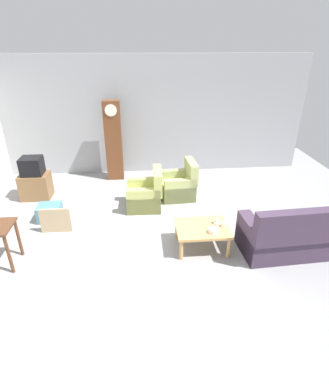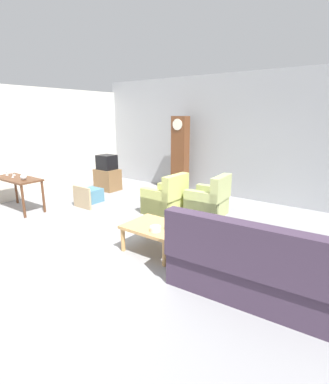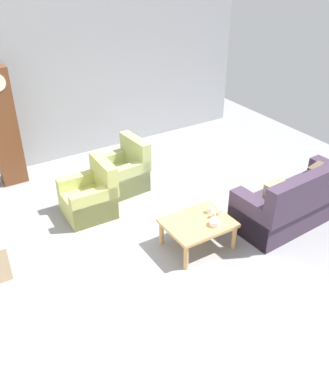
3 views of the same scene
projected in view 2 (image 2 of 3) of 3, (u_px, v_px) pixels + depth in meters
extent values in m
plane|color=gray|center=(140.00, 235.00, 5.49)|extent=(10.40, 10.40, 0.00)
cube|color=#9EA0A5|center=(227.00, 137.00, 7.88)|extent=(8.40, 0.16, 3.20)
cube|color=silver|center=(29.00, 143.00, 7.85)|extent=(0.12, 6.40, 2.88)
cube|color=#423347|center=(256.00, 278.00, 3.64)|extent=(2.14, 0.96, 0.44)
cube|color=#423347|center=(250.00, 250.00, 3.22)|extent=(2.11, 0.32, 0.60)
cube|color=#423347|center=(190.00, 250.00, 4.11)|extent=(0.29, 0.85, 0.68)
cube|color=brown|center=(302.00, 257.00, 3.33)|extent=(0.38, 0.20, 0.36)
cube|color=#9E8966|center=(222.00, 238.00, 3.84)|extent=(0.37, 0.14, 0.36)
cube|color=#B7BC66|center=(164.00, 204.00, 6.69)|extent=(0.78, 0.78, 0.40)
cube|color=#B7BC66|center=(176.00, 187.00, 6.38)|extent=(0.20, 0.76, 0.52)
cube|color=#B7BC66|center=(172.00, 197.00, 6.89)|extent=(0.76, 0.18, 0.60)
cube|color=#B7BC66|center=(156.00, 203.00, 6.43)|extent=(0.76, 0.18, 0.60)
cube|color=tan|center=(206.00, 206.00, 6.55)|extent=(0.81, 0.81, 0.40)
cube|color=tan|center=(221.00, 188.00, 6.27)|extent=(0.23, 0.77, 0.52)
cube|color=tan|center=(212.00, 199.00, 6.77)|extent=(0.77, 0.21, 0.60)
cube|color=tan|center=(201.00, 205.00, 6.28)|extent=(0.77, 0.21, 0.60)
cube|color=tan|center=(155.00, 227.00, 4.77)|extent=(0.96, 0.76, 0.05)
cylinder|color=tan|center=(123.00, 240.00, 4.82)|extent=(0.07, 0.07, 0.39)
cylinder|color=tan|center=(165.00, 254.00, 4.33)|extent=(0.07, 0.07, 0.39)
cylinder|color=tan|center=(148.00, 228.00, 5.32)|extent=(0.07, 0.07, 0.39)
cylinder|color=tan|center=(188.00, 239.00, 4.83)|extent=(0.07, 0.07, 0.39)
cube|color=#56331E|center=(17.00, 179.00, 6.76)|extent=(1.30, 0.56, 0.04)
cylinder|color=#56331E|center=(23.00, 202.00, 6.33)|extent=(0.06, 0.06, 0.73)
cylinder|color=#56331E|center=(16.00, 189.00, 7.39)|extent=(0.06, 0.06, 0.73)
cylinder|color=#56331E|center=(43.00, 197.00, 6.69)|extent=(0.06, 0.06, 0.73)
cube|color=brown|center=(180.00, 155.00, 8.26)|extent=(0.44, 0.28, 2.13)
cylinder|color=silver|center=(177.00, 124.00, 7.92)|extent=(0.30, 0.02, 0.30)
cube|color=brown|center=(108.00, 180.00, 8.71)|extent=(0.68, 0.52, 0.62)
cube|color=black|center=(107.00, 162.00, 8.58)|extent=(0.48, 0.44, 0.42)
cube|color=tan|center=(82.00, 198.00, 7.01)|extent=(0.60, 0.05, 0.52)
cube|color=teal|center=(92.00, 195.00, 7.56)|extent=(0.47, 0.43, 0.34)
sphere|color=silver|center=(23.00, 177.00, 6.52)|extent=(0.14, 0.14, 0.14)
cylinder|color=white|center=(175.00, 229.00, 4.52)|extent=(0.09, 0.09, 0.08)
cylinder|color=silver|center=(167.00, 227.00, 4.58)|extent=(0.08, 0.08, 0.09)
cylinder|color=beige|center=(173.00, 225.00, 4.67)|extent=(0.08, 0.08, 0.09)
cylinder|color=white|center=(155.00, 229.00, 4.51)|extent=(0.17, 0.17, 0.08)
cylinder|color=silver|center=(7.00, 175.00, 7.01)|extent=(0.07, 0.07, 0.02)
cylinder|color=silver|center=(7.00, 173.00, 7.00)|extent=(0.01, 0.01, 0.08)
cone|color=silver|center=(6.00, 170.00, 6.98)|extent=(0.08, 0.08, 0.08)
cylinder|color=silver|center=(14.00, 175.00, 7.01)|extent=(0.07, 0.07, 0.02)
cylinder|color=silver|center=(14.00, 173.00, 6.99)|extent=(0.01, 0.01, 0.08)
cone|color=silver|center=(14.00, 170.00, 6.97)|extent=(0.08, 0.08, 0.08)
cylinder|color=silver|center=(13.00, 177.00, 6.77)|extent=(0.06, 0.06, 0.02)
cylinder|color=silver|center=(13.00, 175.00, 6.75)|extent=(0.01, 0.01, 0.09)
cone|color=silver|center=(12.00, 171.00, 6.73)|extent=(0.06, 0.06, 0.09)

